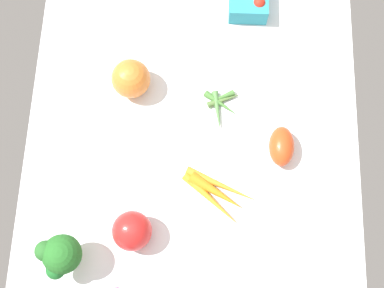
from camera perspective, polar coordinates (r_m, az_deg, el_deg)
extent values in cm
cube|color=white|center=(117.91, 0.00, -0.43)|extent=(104.00, 76.00, 2.00)
cone|color=orange|center=(113.01, 2.22, -6.26)|extent=(12.25, 13.56, 2.08)
cone|color=orange|center=(112.99, 2.79, -5.42)|extent=(9.22, 12.98, 2.87)
cone|color=orange|center=(113.77, 3.35, -4.64)|extent=(8.29, 16.61, 2.11)
ellipsoid|color=red|center=(109.30, -6.69, -9.58)|extent=(11.81, 11.81, 8.60)
sphere|color=orange|center=(118.81, -6.81, 7.23)|extent=(8.98, 8.98, 8.98)
ellipsoid|color=#DA451C|center=(115.71, 9.92, -0.35)|extent=(9.19, 5.79, 5.62)
cone|color=#56793D|center=(120.26, 3.67, 4.96)|extent=(4.43, 8.43, 1.46)
cone|color=#4F8343|center=(118.98, 2.87, 3.61)|extent=(10.07, 3.11, 1.61)
cone|color=#457836|center=(120.29, 3.05, 5.09)|extent=(4.54, 7.35, 1.48)
cone|color=#477E37|center=(119.69, 3.29, 4.45)|extent=(6.57, 8.54, 1.63)
cube|color=teal|center=(130.53, 6.27, 15.38)|extent=(9.31, 9.31, 5.10)
sphere|color=red|center=(128.32, 7.48, 15.21)|extent=(3.07, 3.07, 3.07)
cylinder|color=#9AC777|center=(113.20, -13.62, -12.05)|extent=(3.12, 3.12, 4.36)
sphere|color=#266926|center=(108.16, -14.25, -11.79)|extent=(8.07, 8.07, 8.07)
sphere|color=#27702C|center=(108.09, -16.03, -11.38)|extent=(3.18, 3.18, 3.18)
sphere|color=#2A6629|center=(108.19, -16.00, -11.35)|extent=(4.22, 4.22, 4.22)
sphere|color=#1E6628|center=(109.12, -14.91, -13.35)|extent=(3.91, 3.91, 3.91)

